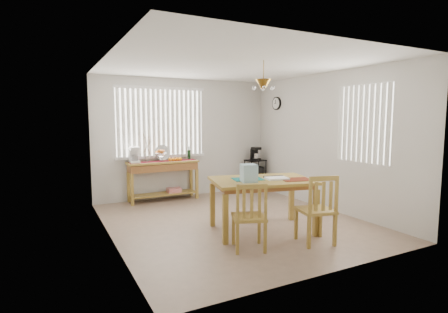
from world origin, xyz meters
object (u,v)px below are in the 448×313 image
chair_right (317,210)px  wire_cart (255,172)px  sideboard (164,171)px  cart_items (255,154)px  chair_left (249,217)px  dining_table (262,185)px

chair_right → wire_cart: bearing=71.0°
sideboard → wire_cart: bearing=-0.5°
sideboard → cart_items: 2.29m
wire_cart → chair_right: bearing=-109.0°
sideboard → chair_right: chair_right is taller
cart_items → chair_right: cart_items is taller
chair_left → sideboard: bearing=92.4°
chair_left → wire_cart: bearing=56.4°
sideboard → chair_left: 3.26m
dining_table → chair_left: bearing=-135.0°
cart_items → wire_cart: bearing=-90.0°
chair_right → dining_table: bearing=113.8°
sideboard → chair_left: (0.14, -3.25, -0.18)m
sideboard → chair_left: bearing=-87.6°
wire_cart → chair_right: 3.66m
dining_table → chair_left: 0.88m
cart_items → dining_table: size_ratio=0.18×
cart_items → dining_table: bearing=-120.4°
sideboard → dining_table: sideboard is taller
sideboard → dining_table: (0.73, -2.66, 0.09)m
dining_table → wire_cart: bearing=59.5°
chair_right → chair_left: bearing=166.3°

